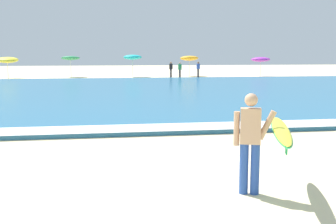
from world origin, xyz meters
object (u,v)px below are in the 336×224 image
at_px(beach_umbrella_0, 7,60).
at_px(beachgoer_near_row_right, 171,69).
at_px(beach_umbrella_4, 261,59).
at_px(beach_umbrella_2, 133,57).
at_px(beach_umbrella_1, 71,58).
at_px(beachgoer_near_row_mid, 180,70).
at_px(beach_umbrella_3, 189,58).
at_px(surfer_with_board, 264,135).
at_px(beachgoer_near_row_left, 198,69).

distance_m(beach_umbrella_0, beachgoer_near_row_right, 15.89).
height_order(beach_umbrella_4, beachgoer_near_row_right, beach_umbrella_4).
bearing_deg(beach_umbrella_2, beachgoer_near_row_right, -21.32).
bearing_deg(beach_umbrella_1, beach_umbrella_2, -6.36).
relative_size(beach_umbrella_0, beach_umbrella_2, 0.93).
bearing_deg(beachgoer_near_row_mid, beach_umbrella_0, 172.75).
xyz_separation_m(beach_umbrella_4, beachgoer_near_row_right, (-9.64, -0.42, -0.94)).
bearing_deg(beachgoer_near_row_right, beach_umbrella_3, 41.05).
bearing_deg(beachgoer_near_row_mid, beach_umbrella_2, 145.40).
height_order(surfer_with_board, beach_umbrella_2, beach_umbrella_2).
bearing_deg(beach_umbrella_3, surfer_with_board, -100.15).
xyz_separation_m(beach_umbrella_0, beach_umbrella_1, (5.84, 1.61, 0.15)).
xyz_separation_m(beachgoer_near_row_mid, beachgoer_near_row_right, (-0.62, 1.55, 0.00)).
bearing_deg(beach_umbrella_2, beach_umbrella_1, 173.64).
distance_m(beach_umbrella_0, beach_umbrella_3, 18.23).
bearing_deg(beach_umbrella_0, beach_umbrella_1, 15.43).
bearing_deg(beach_umbrella_0, beach_umbrella_3, 4.64).
relative_size(beach_umbrella_2, beachgoer_near_row_right, 1.46).
bearing_deg(beachgoer_near_row_mid, beach_umbrella_3, 64.60).
bearing_deg(surfer_with_board, beachgoer_near_row_mid, 81.56).
bearing_deg(beachgoer_near_row_mid, beachgoer_near_row_right, 111.92).
relative_size(surfer_with_board, beach_umbrella_3, 1.11).
relative_size(beach_umbrella_3, beachgoer_near_row_right, 1.40).
relative_size(beach_umbrella_3, beach_umbrella_4, 1.08).
distance_m(beach_umbrella_0, beachgoer_near_row_left, 18.68).
bearing_deg(surfer_with_board, beach_umbrella_1, 98.25).
distance_m(beach_umbrella_1, beachgoer_near_row_mid, 11.31).
bearing_deg(beachgoer_near_row_left, beachgoer_near_row_right, 177.32).
xyz_separation_m(beach_umbrella_1, beachgoer_near_row_left, (12.80, -2.29, -1.09)).
height_order(beach_umbrella_0, beachgoer_near_row_right, beach_umbrella_0).
distance_m(surfer_with_board, beachgoer_near_row_right, 36.24).
relative_size(beach_umbrella_1, beach_umbrella_4, 1.07).
height_order(beach_umbrella_0, beach_umbrella_4, beach_umbrella_0).
distance_m(beach_umbrella_0, beach_umbrella_4, 25.49).
distance_m(beach_umbrella_2, beachgoer_near_row_right, 4.18).
relative_size(beachgoer_near_row_left, beachgoer_near_row_right, 1.00).
xyz_separation_m(beachgoer_near_row_left, beachgoer_near_row_mid, (-2.17, -1.42, 0.00)).
bearing_deg(beach_umbrella_4, surfer_with_board, -111.22).
distance_m(surfer_with_board, beachgoer_near_row_left, 36.56).
bearing_deg(surfer_with_board, beach_umbrella_2, 88.86).
xyz_separation_m(beach_umbrella_3, beach_umbrella_4, (7.32, -1.60, -0.12)).
distance_m(beach_umbrella_1, beachgoer_near_row_left, 13.05).
bearing_deg(beach_umbrella_4, beach_umbrella_3, 167.65).
distance_m(beach_umbrella_4, beachgoer_near_row_left, 6.93).
bearing_deg(beach_umbrella_2, beachgoer_near_row_left, -13.68).
height_order(beach_umbrella_4, beachgoer_near_row_mid, beach_umbrella_4).
relative_size(beach_umbrella_2, beach_umbrella_4, 1.12).
bearing_deg(beach_umbrella_2, beachgoer_near_row_mid, -34.60).
xyz_separation_m(beach_umbrella_1, beach_umbrella_3, (12.33, -0.14, -0.03)).
relative_size(beach_umbrella_0, beach_umbrella_1, 0.96).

